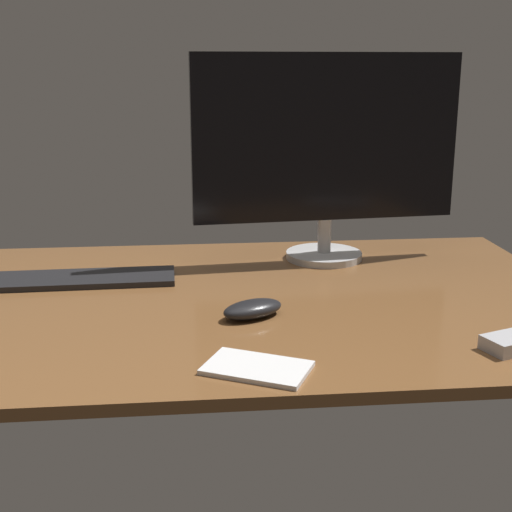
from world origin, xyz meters
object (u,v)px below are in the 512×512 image
at_px(monitor, 327,151).
at_px(keyboard, 63,280).
at_px(computer_mouse, 253,309).
at_px(notepad, 257,368).

relative_size(monitor, keyboard, 1.31).
height_order(computer_mouse, notepad, computer_mouse).
height_order(keyboard, notepad, keyboard).
xyz_separation_m(monitor, computer_mouse, (-0.20, -0.37, -0.23)).
distance_m(computer_mouse, notepad, 0.22).
bearing_deg(notepad, monitor, 70.05).
distance_m(monitor, notepad, 0.67).
bearing_deg(computer_mouse, monitor, 35.08).
relative_size(computer_mouse, notepad, 0.76).
bearing_deg(notepad, computer_mouse, 86.28).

